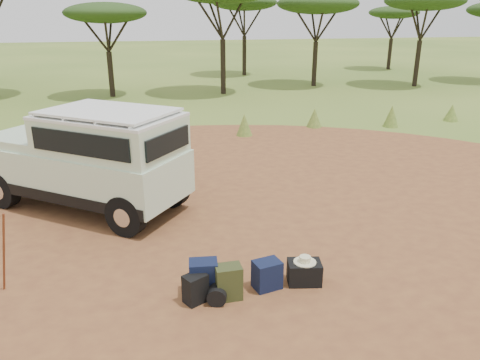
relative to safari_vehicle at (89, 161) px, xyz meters
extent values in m
plane|color=#4C6D26|center=(1.96, -2.60, -1.14)|extent=(140.00, 140.00, 0.00)
cylinder|color=brown|center=(1.96, -2.60, -1.13)|extent=(23.00, 23.00, 0.01)
cone|color=#4C6D26|center=(-1.04, 6.60, -0.79)|extent=(0.60, 0.60, 0.70)
cone|color=#4C6D26|center=(1.96, 6.20, -0.69)|extent=(0.60, 0.60, 0.90)
cone|color=#4C6D26|center=(4.96, 5.80, -0.74)|extent=(0.60, 0.60, 0.80)
cone|color=#4C6D26|center=(7.96, 6.50, -0.76)|extent=(0.60, 0.60, 0.75)
cone|color=#4C6D26|center=(10.96, 5.90, -0.71)|extent=(0.60, 0.60, 0.85)
cone|color=#4C6D26|center=(13.96, 6.30, -0.79)|extent=(0.60, 0.60, 0.70)
cylinder|color=black|center=(-0.04, 15.60, 0.03)|extent=(0.28, 0.28, 2.34)
ellipsoid|color=#1E3A15|center=(-0.04, 15.60, 3.13)|extent=(4.20, 4.20, 1.05)
cylinder|color=black|center=(5.96, 15.20, 0.32)|extent=(0.28, 0.28, 2.93)
cylinder|color=black|center=(11.96, 16.90, 0.17)|extent=(0.28, 0.28, 2.61)
ellipsoid|color=#1E3A15|center=(11.96, 16.90, 3.62)|extent=(4.80, 4.80, 1.20)
cylinder|color=black|center=(17.96, 15.40, 0.21)|extent=(0.28, 0.28, 2.70)
ellipsoid|color=#1E3A15|center=(17.96, 15.40, 3.78)|extent=(4.60, 4.60, 1.15)
cylinder|color=black|center=(8.96, 22.90, 0.21)|extent=(0.28, 0.28, 2.70)
ellipsoid|color=#1E3A15|center=(8.96, 22.90, 3.78)|extent=(4.50, 4.50, 1.12)
cylinder|color=black|center=(20.96, 23.90, 0.03)|extent=(0.28, 0.28, 2.34)
ellipsoid|color=#1E3A15|center=(20.96, 23.90, 3.13)|extent=(3.80, 3.80, 0.95)
cube|color=silver|center=(-0.13, 0.10, -0.21)|extent=(4.87, 4.35, 0.98)
cube|color=black|center=(-0.13, 0.10, -0.58)|extent=(4.82, 4.33, 0.25)
cube|color=silver|center=(0.54, -0.41, 0.67)|extent=(3.41, 3.22, 0.78)
cube|color=white|center=(0.54, -0.41, 1.09)|extent=(3.44, 3.25, 0.06)
cube|color=white|center=(0.54, -0.41, 1.19)|extent=(3.18, 3.01, 0.05)
cube|color=silver|center=(-1.30, 0.99, 0.38)|extent=(2.46, 2.48, 0.21)
cube|color=black|center=(-0.60, 0.46, 0.71)|extent=(1.09, 1.35, 0.54)
cube|color=black|center=(-0.03, -1.15, 0.71)|extent=(1.98, 1.52, 0.47)
cube|color=black|center=(1.10, 0.34, 0.71)|extent=(1.98, 1.52, 0.47)
cube|color=black|center=(1.70, -1.30, 0.67)|extent=(0.97, 1.25, 0.43)
cube|color=black|center=(-2.03, 1.55, -0.52)|extent=(1.25, 1.58, 0.35)
cylinder|color=black|center=(-2.13, 1.62, 0.31)|extent=(0.87, 1.11, 0.07)
cylinder|color=black|center=(-2.13, 1.62, -0.24)|extent=(0.87, 1.11, 0.07)
cylinder|color=silver|center=(-1.97, 1.87, 0.11)|extent=(0.20, 0.23, 0.23)
cube|color=white|center=(-2.10, 1.60, -0.39)|extent=(0.30, 0.37, 0.12)
cylinder|color=black|center=(0.02, 1.13, 0.59)|extent=(0.12, 0.12, 0.85)
cylinder|color=black|center=(-2.03, 0.50, -0.70)|extent=(0.87, 0.76, 0.87)
cylinder|color=black|center=(-1.02, 1.83, -0.70)|extent=(0.87, 0.76, 0.87)
cylinder|color=black|center=(0.77, -1.63, -0.70)|extent=(0.87, 0.76, 0.87)
cylinder|color=black|center=(1.78, -0.31, -0.70)|extent=(0.87, 0.76, 0.87)
cylinder|color=brown|center=(-1.09, -3.37, -0.41)|extent=(0.33, 0.31, 1.45)
cube|color=black|center=(1.81, -4.28, -0.90)|extent=(0.43, 0.39, 0.48)
cube|color=#121C38|center=(1.97, -4.08, -0.84)|extent=(0.49, 0.37, 0.59)
cube|color=#373E1C|center=(2.34, -4.29, -0.85)|extent=(0.42, 0.30, 0.57)
cube|color=#121C38|center=(3.01, -4.14, -0.89)|extent=(0.49, 0.41, 0.49)
cube|color=black|center=(3.67, -4.13, -0.94)|extent=(0.61, 0.49, 0.39)
cylinder|color=black|center=(2.14, -4.37, -0.99)|extent=(0.38, 0.38, 0.30)
cylinder|color=beige|center=(3.67, -4.13, -0.74)|extent=(0.38, 0.38, 0.02)
cylinder|color=beige|center=(3.67, -4.13, -0.69)|extent=(0.19, 0.19, 0.09)
camera|label=1|loc=(1.11, -10.56, 3.17)|focal=35.00mm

